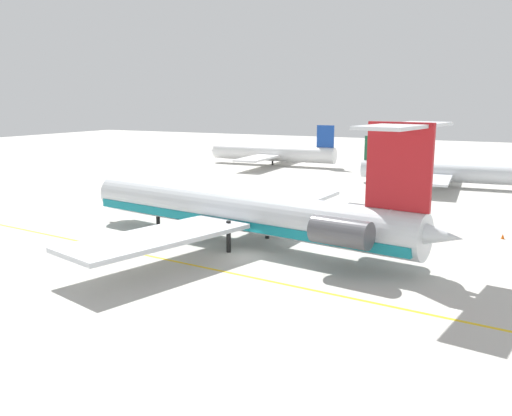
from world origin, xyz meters
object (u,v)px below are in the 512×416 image
(main_jetliner, at_px, (248,211))
(airliner_far_left, at_px, (269,153))
(safety_cone_tail, at_px, (503,236))
(ground_crew_near_nose, at_px, (184,193))
(safety_cone_wingtip, at_px, (192,197))
(airliner_mid_left, at_px, (444,172))

(main_jetliner, height_order, airliner_far_left, main_jetliner)
(airliner_far_left, distance_m, safety_cone_tail, 72.89)
(main_jetliner, relative_size, safety_cone_tail, 81.74)
(airliner_far_left, xyz_separation_m, ground_crew_near_nose, (8.19, -46.76, -1.74))
(ground_crew_near_nose, xyz_separation_m, safety_cone_tail, (44.35, -3.70, -0.77))
(ground_crew_near_nose, height_order, safety_cone_wingtip, ground_crew_near_nose)
(airliner_far_left, relative_size, safety_cone_tail, 57.29)
(safety_cone_wingtip, xyz_separation_m, safety_cone_tail, (44.18, -5.41, 0.00))
(main_jetliner, xyz_separation_m, safety_cone_tail, (23.63, 14.84, -3.30))
(main_jetliner, bearing_deg, safety_cone_wingtip, -35.71)
(ground_crew_near_nose, relative_size, safety_cone_tail, 2.99)
(safety_cone_wingtip, relative_size, safety_cone_tail, 1.00)
(airliner_far_left, relative_size, ground_crew_near_nose, 19.19)
(main_jetliner, height_order, ground_crew_near_nose, main_jetliner)
(ground_crew_near_nose, distance_m, safety_cone_wingtip, 1.88)
(main_jetliner, relative_size, ground_crew_near_nose, 27.37)
(main_jetliner, xyz_separation_m, airliner_far_left, (-28.92, 65.30, -0.80))
(airliner_far_left, bearing_deg, main_jetliner, 111.57)
(airliner_far_left, distance_m, ground_crew_near_nose, 47.50)
(airliner_mid_left, bearing_deg, airliner_far_left, 155.40)
(safety_cone_wingtip, distance_m, safety_cone_tail, 44.51)
(airliner_mid_left, bearing_deg, safety_cone_tail, -76.16)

